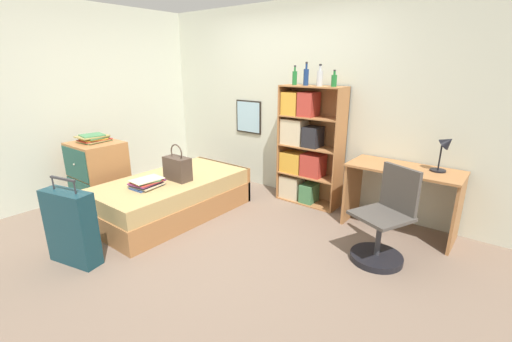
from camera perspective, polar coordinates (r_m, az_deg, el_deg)
The scene contains 17 objects.
ground_plane at distance 4.02m, azimuth -7.60°, elevation -9.50°, with size 14.00×14.00×0.00m, color #756051.
wall_back at distance 4.86m, azimuth 5.53°, elevation 11.34°, with size 10.00×0.09×2.60m.
wall_left at distance 5.44m, azimuth -25.17°, elevation 10.47°, with size 0.06×10.00×2.60m.
bed at distance 4.39m, azimuth -13.59°, elevation -4.11°, with size 0.99×1.86×0.47m.
handbag at distance 4.19m, azimuth -12.96°, elevation 0.49°, with size 0.34×0.18×0.44m.
book_stack_on_bed at distance 4.07m, azimuth -17.79°, elevation -1.92°, with size 0.34×0.37×0.10m.
suitcase at distance 3.64m, azimuth -28.43°, elevation -8.27°, with size 0.55×0.29×0.85m.
dresser at distance 4.92m, azimuth -24.72°, elevation -0.52°, with size 0.62×0.58×0.85m.
magazine_pile_on_dresser at distance 4.86m, azimuth -25.47°, elevation 4.95°, with size 0.34×0.38×0.09m.
bookcase at distance 4.57m, azimuth 7.92°, elevation 3.79°, with size 0.84×0.32×1.55m.
bottle_green at distance 4.53m, azimuth 6.46°, elevation 15.24°, with size 0.06×0.06×0.24m.
bottle_brown at distance 4.40m, azimuth 8.34°, elevation 15.31°, with size 0.06×0.06×0.28m.
bottle_clear at distance 4.32m, azimuth 10.59°, elevation 15.04°, with size 0.07×0.07×0.26m.
bottle_blue at distance 4.24m, azimuth 12.88°, elevation 14.53°, with size 0.07×0.07×0.19m.
desk at distance 4.07m, azimuth 23.18°, elevation -2.56°, with size 1.16×0.54×0.75m.
desk_lamp at distance 3.95m, azimuth 29.07°, elevation 3.45°, with size 0.21×0.16×0.40m.
desk_chair at distance 3.50m, azimuth 20.40°, elevation -9.47°, with size 0.59×0.59×0.91m.
Camera 1 is at (2.60, -2.47, 1.81)m, focal length 24.00 mm.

